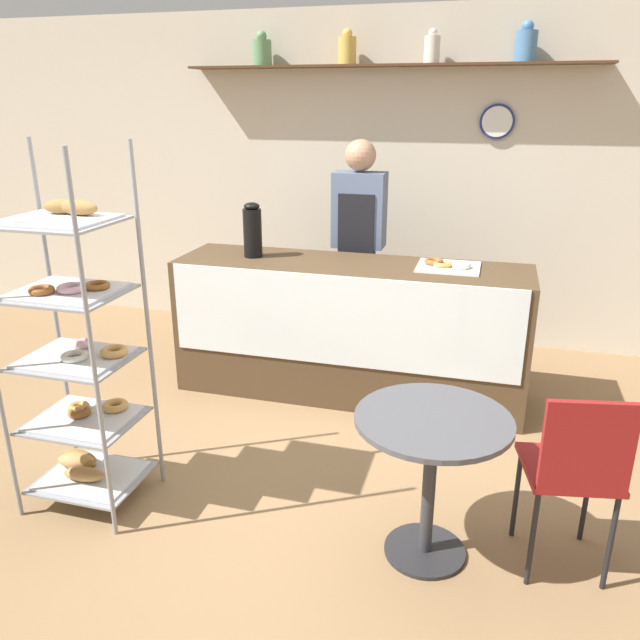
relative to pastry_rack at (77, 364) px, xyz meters
name	(u,v)px	position (x,y,z in m)	size (l,w,h in m)	color
ground_plane	(300,481)	(1.02, 0.42, -0.77)	(14.00, 14.00, 0.00)	olive
back_wall	(386,179)	(1.02, 2.90, 0.60)	(10.00, 0.30, 2.70)	beige
display_counter	(349,329)	(1.02, 1.60, -0.29)	(2.42, 0.65, 0.95)	#4C3823
pastry_rack	(77,364)	(0.00, 0.00, 0.00)	(0.57, 0.49, 1.84)	gray
person_worker	(359,244)	(0.95, 2.16, 0.20)	(0.39, 0.24, 1.73)	#282833
cafe_table	(431,453)	(1.75, 0.03, -0.23)	(0.69, 0.69, 0.71)	#262628
cafe_chair	(576,465)	(2.35, 0.06, -0.21)	(0.44, 0.44, 0.90)	black
coffee_carafe	(253,230)	(0.31, 1.61, 0.37)	(0.13, 0.13, 0.38)	black
donut_tray_counter	(447,265)	(1.66, 1.67, 0.20)	(0.41, 0.36, 0.05)	white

